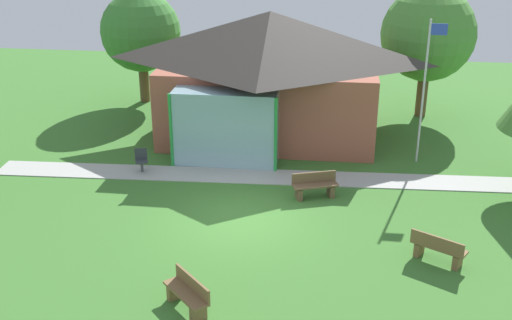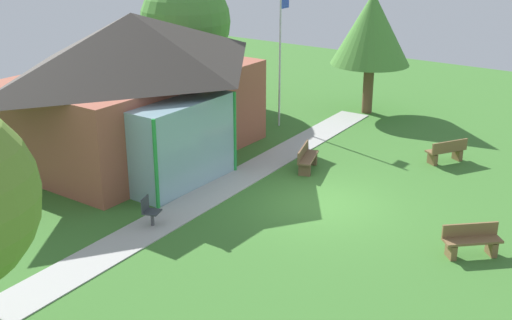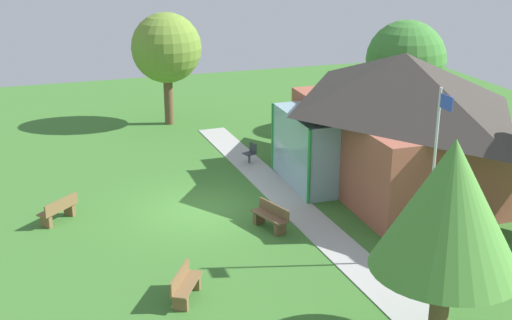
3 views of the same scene
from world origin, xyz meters
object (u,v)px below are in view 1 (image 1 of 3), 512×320
Objects in this scene: pavilion at (268,73)px; patio_chair_west at (142,161)px; bench_mid_right at (438,249)px; tree_behind_pavilion_left at (141,32)px; bench_front_center at (188,294)px; bench_rear_near_path at (315,186)px; tree_behind_pavilion_right at (428,34)px; flagpole at (425,86)px.

pavilion reaches higher than patio_chair_west.
bench_mid_right is 18.40m from tree_behind_pavilion_left.
patio_chair_west reaches higher than bench_front_center.
tree_behind_pavilion_right is (4.44, 9.23, 3.32)m from bench_rear_near_path.
bench_front_center is at bearing 94.46° from patio_chair_west.
pavilion is 11.03× the size of patio_chair_west.
patio_chair_west is (-6.31, 1.32, 0.01)m from bench_rear_near_path.
tree_behind_pavilion_right is at bearing 116.44° from bench_mid_right.
tree_behind_pavilion_left is (-6.49, 4.06, 0.72)m from pavilion.
bench_mid_right is at bearing 133.46° from patio_chair_west.
pavilion is at bearing -46.11° from bench_front_center.
tree_behind_pavilion_right is (0.96, 12.89, 3.32)m from bench_mid_right.
pavilion is 11.23m from bench_mid_right.
tree_behind_pavilion_left reaches higher than bench_mid_right.
tree_behind_pavilion_right is at bearing 82.84° from flagpole.
patio_chair_west is at bearing -143.69° from tree_behind_pavilion_right.
patio_chair_west is 9.30m from tree_behind_pavilion_left.
tree_behind_pavilion_right is (13.13, -0.58, 0.32)m from tree_behind_pavilion_left.
tree_behind_pavilion_right is at bearing -2.53° from tree_behind_pavilion_left.
pavilion is 12.57m from bench_front_center.
bench_mid_right is at bearing -108.26° from bench_front_center.
pavilion is at bearing 151.84° from bench_mid_right.
tree_behind_pavilion_left is at bearing 153.40° from flagpole.
flagpole is at bearing -97.16° from tree_behind_pavilion_right.
bench_rear_near_path is at bearing -66.21° from bench_front_center.
patio_chair_west is 0.16× the size of tree_behind_pavilion_left.
flagpole is 0.92× the size of tree_behind_pavilion_right.
bench_mid_right is 0.97× the size of bench_rear_near_path.
bench_rear_near_path is 10.76m from tree_behind_pavilion_right.
bench_front_center is at bearing 48.14° from bench_rear_near_path.
tree_behind_pavilion_right reaches higher than tree_behind_pavilion_left.
tree_behind_pavilion_right reaches higher than bench_rear_near_path.
tree_behind_pavilion_left reaches higher than bench_rear_near_path.
bench_rear_near_path is 0.29× the size of tree_behind_pavilion_left.
bench_front_center is 0.92× the size of bench_mid_right.
flagpole reaches higher than bench_mid_right.
flagpole is 7.69m from bench_mid_right.
flagpole reaches higher than tree_behind_pavilion_left.
pavilion is at bearing -152.34° from tree_behind_pavilion_right.
flagpole reaches higher than bench_rear_near_path.
pavilion is 6.44m from patio_chair_west.
pavilion reaches higher than bench_rear_near_path.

